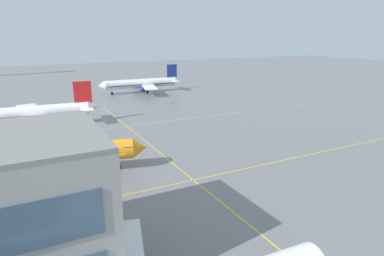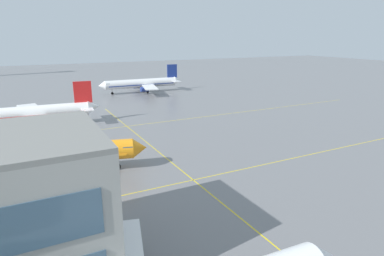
{
  "view_description": "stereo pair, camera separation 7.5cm",
  "coord_description": "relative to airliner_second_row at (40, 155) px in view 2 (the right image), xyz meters",
  "views": [
    {
      "loc": [
        -23.64,
        -8.55,
        23.27
      ],
      "look_at": [
        5.76,
        48.09,
        5.46
      ],
      "focal_mm": 30.83,
      "sensor_mm": 36.0,
      "label": 1
    },
    {
      "loc": [
        -23.57,
        -8.59,
        23.27
      ],
      "look_at": [
        5.76,
        48.09,
        5.46
      ],
      "focal_mm": 30.83,
      "sensor_mm": 36.0,
      "label": 2
    }
  ],
  "objects": [
    {
      "name": "airliner_second_row",
      "position": [
        0.0,
        0.0,
        0.0
      ],
      "size": [
        35.26,
        30.02,
        11.09
      ],
      "color": "orange",
      "rests_on": "ground"
    },
    {
      "name": "airliner_third_row",
      "position": [
        -1.0,
        35.06,
        0.16
      ],
      "size": [
        37.23,
        32.04,
        11.57
      ],
      "color": "white",
      "rests_on": "ground"
    },
    {
      "name": "airliner_far_left_stand",
      "position": [
        44.43,
        76.06,
        0.09
      ],
      "size": [
        36.43,
        31.52,
        11.36
      ],
      "color": "white",
      "rests_on": "ground"
    },
    {
      "name": "taxiway_markings",
      "position": [
        22.31,
        -13.45,
        -3.78
      ],
      "size": [
        166.03,
        127.07,
        0.01
      ],
      "color": "yellow",
      "rests_on": "ground"
    }
  ]
}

